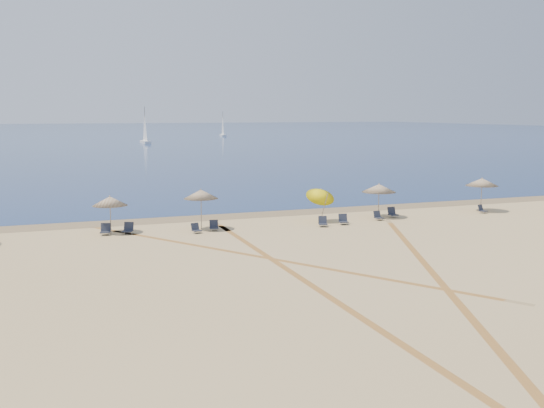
{
  "coord_description": "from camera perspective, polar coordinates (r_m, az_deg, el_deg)",
  "views": [
    {
      "loc": [
        -13.79,
        -17.72,
        7.14
      ],
      "look_at": [
        0.0,
        20.0,
        1.3
      ],
      "focal_mm": 41.58,
      "sensor_mm": 36.0,
      "label": 1
    }
  ],
  "objects": [
    {
      "name": "ground",
      "position": [
        23.57,
        17.2,
        -9.74
      ],
      "size": [
        160.0,
        160.0,
        0.0
      ],
      "primitive_type": "plane",
      "color": "tan",
      "rests_on": "ground"
    },
    {
      "name": "ocean",
      "position": [
        243.22,
        -16.93,
        6.23
      ],
      "size": [
        500.0,
        500.0,
        0.0
      ],
      "primitive_type": "plane",
      "color": "#0C2151",
      "rests_on": "ground"
    },
    {
      "name": "wet_sand",
      "position": [
        44.52,
        -1.77,
        -0.96
      ],
      "size": [
        500.0,
        500.0,
        0.0
      ],
      "primitive_type": "plane",
      "color": "olive",
      "rests_on": "ground"
    },
    {
      "name": "umbrella_1",
      "position": [
        38.61,
        -14.47,
        0.26
      ],
      "size": [
        2.08,
        2.08,
        2.28
      ],
      "color": "gray",
      "rests_on": "ground"
    },
    {
      "name": "umbrella_2",
      "position": [
        38.72,
        -6.45,
        0.89
      ],
      "size": [
        2.12,
        2.12,
        2.54
      ],
      "color": "gray",
      "rests_on": "ground"
    },
    {
      "name": "umbrella_3",
      "position": [
        41.28,
        4.45,
        0.95
      ],
      "size": [
        1.89,
        2.04,
        2.61
      ],
      "color": "gray",
      "rests_on": "ground"
    },
    {
      "name": "umbrella_4",
      "position": [
        43.66,
        9.66,
        1.43
      ],
      "size": [
        2.33,
        2.33,
        2.37
      ],
      "color": "gray",
      "rests_on": "ground"
    },
    {
      "name": "umbrella_5",
      "position": [
        48.22,
        18.48,
        1.9
      ],
      "size": [
        2.33,
        2.33,
        2.49
      ],
      "color": "gray",
      "rests_on": "ground"
    },
    {
      "name": "chair_1",
      "position": [
        38.38,
        -14.85,
        -2.27
      ],
      "size": [
        0.7,
        0.77,
        0.68
      ],
      "rotation": [
        0.0,
        0.0,
        -0.23
      ],
      "color": "black",
      "rests_on": "ground"
    },
    {
      "name": "chair_2",
      "position": [
        38.38,
        -12.89,
        -2.2
      ],
      "size": [
        0.79,
        0.84,
        0.69
      ],
      "rotation": [
        0.0,
        0.0,
        -0.42
      ],
      "color": "black",
      "rests_on": "ground"
    },
    {
      "name": "chair_3",
      "position": [
        37.95,
        -6.9,
        -2.23
      ],
      "size": [
        0.6,
        0.67,
        0.59
      ],
      "rotation": [
        0.0,
        0.0,
        0.22
      ],
      "color": "black",
      "rests_on": "ground"
    },
    {
      "name": "chair_4",
      "position": [
        38.64,
        -5.28,
        -1.99
      ],
      "size": [
        0.63,
        0.7,
        0.63
      ],
      "rotation": [
        0.0,
        0.0,
        -0.2
      ],
      "color": "black",
      "rests_on": "ground"
    },
    {
      "name": "chair_5",
      "position": [
        39.95,
        4.62,
        -1.63
      ],
      "size": [
        0.71,
        0.77,
        0.65
      ],
      "rotation": [
        0.0,
        0.0,
        -0.32
      ],
      "color": "black",
      "rests_on": "ground"
    },
    {
      "name": "chair_6",
      "position": [
        40.83,
        6.47,
        -1.43
      ],
      "size": [
        0.68,
        0.76,
        0.67
      ],
      "rotation": [
        0.0,
        0.0,
        -0.22
      ],
      "color": "black",
      "rests_on": "ground"
    },
    {
      "name": "chair_7",
      "position": [
        42.78,
        9.58,
        -1.09
      ],
      "size": [
        0.55,
        0.63,
        0.6
      ],
      "rotation": [
        0.0,
        0.0,
        0.09
      ],
      "color": "black",
      "rests_on": "ground"
    },
    {
      "name": "chair_8",
      "position": [
        44.14,
        10.86,
        -0.79
      ],
      "size": [
        0.59,
        0.68,
        0.69
      ],
      "rotation": [
        0.0,
        0.0,
        0.02
      ],
      "color": "black",
      "rests_on": "ground"
    },
    {
      "name": "chair_9",
      "position": [
        47.6,
        18.48,
        -0.47
      ],
      "size": [
        0.65,
        0.71,
        0.59
      ],
      "rotation": [
        0.0,
        0.0,
        0.34
      ],
      "color": "black",
      "rests_on": "ground"
    },
    {
      "name": "sailboat_0",
      "position": [
        150.75,
        -11.42,
        6.38
      ],
      "size": [
        1.81,
        5.82,
        8.55
      ],
      "rotation": [
        0.0,
        0.0,
        0.06
      ],
      "color": "white",
      "rests_on": "ocean"
    },
    {
      "name": "sailboat_1",
      "position": [
        193.36,
        -4.48,
        6.81
      ],
      "size": [
        1.85,
        5.22,
        7.6
      ],
      "rotation": [
        0.0,
        0.0,
        -0.11
      ],
      "color": "white",
      "rests_on": "ocean"
    },
    {
      "name": "tire_tracks",
      "position": [
        29.52,
        4.3,
        -5.74
      ],
      "size": [
        44.88,
        45.88,
        0.0
      ],
      "color": "tan",
      "rests_on": "ground"
    }
  ]
}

